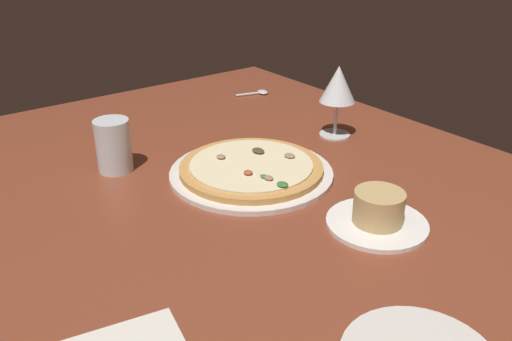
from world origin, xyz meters
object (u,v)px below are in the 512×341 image
at_px(water_glass, 114,148).
at_px(spoon, 259,92).
at_px(ramekin_on_saucer, 378,213).
at_px(pizza_main, 251,170).
at_px(wine_glass_far, 338,87).

bearing_deg(water_glass, spoon, 112.72).
height_order(ramekin_on_saucer, water_glass, water_glass).
bearing_deg(water_glass, pizza_main, 47.61).
bearing_deg(wine_glass_far, water_glass, -105.49).
distance_m(water_glass, spoon, 0.59).
bearing_deg(wine_glass_far, ramekin_on_saucer, -34.93).
height_order(water_glass, spoon, water_glass).
height_order(wine_glass_far, water_glass, wine_glass_far).
bearing_deg(spoon, wine_glass_far, -8.40).
xyz_separation_m(wine_glass_far, spoon, (-0.36, 0.05, -0.11)).
relative_size(ramekin_on_saucer, water_glass, 1.58).
distance_m(ramekin_on_saucer, wine_glass_far, 0.42).
relative_size(pizza_main, water_glass, 3.03).
bearing_deg(ramekin_on_saucer, spoon, 157.67).
bearing_deg(ramekin_on_saucer, wine_glass_far, 145.07).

